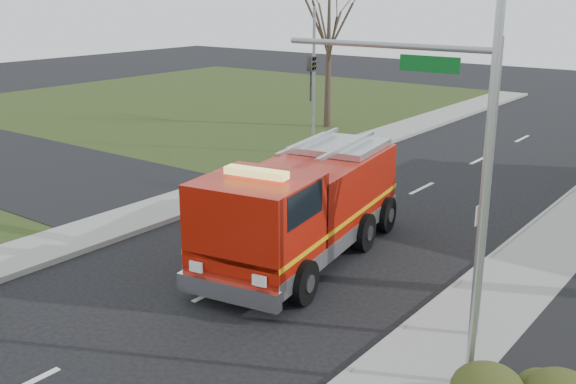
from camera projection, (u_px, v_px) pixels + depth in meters
The scene contains 8 objects.
ground at pixel (220, 289), 18.04m from camera, with size 120.00×120.00×0.00m, color black.
sidewalk_right at pixel (433, 360), 14.43m from camera, with size 2.40×80.00×0.15m, color gray.
sidewalk_left at pixel (77, 237), 21.61m from camera, with size 2.40×80.00×0.15m, color gray.
bare_tree_left at pixel (329, 30), 37.50m from camera, with size 4.50×4.50×9.00m.
traffic_signal_mast at pixel (434, 131), 14.82m from camera, with size 5.29×0.18×6.80m.
streetlight_pole at pixel (483, 170), 12.22m from camera, with size 1.48×0.16×8.40m.
utility_pole_far at pixel (314, 83), 31.66m from camera, with size 0.14×0.14×7.00m, color gray.
fire_engine at pixel (302, 210), 19.71m from camera, with size 4.32×8.71×3.36m.
Camera 1 is at (11.45, -12.07, 7.66)m, focal length 42.00 mm.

